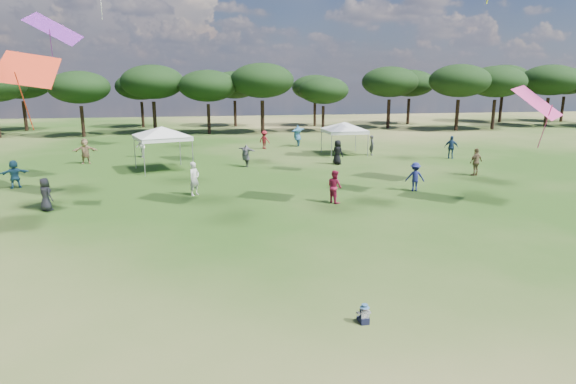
# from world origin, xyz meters

# --- Properties ---
(ground) EXTENTS (140.00, 140.00, 0.00)m
(ground) POSITION_xyz_m (0.00, 0.00, 0.00)
(ground) COLOR #294A16
(ground) RESTS_ON ground
(tree_line) EXTENTS (108.78, 17.63, 7.77)m
(tree_line) POSITION_xyz_m (2.39, 47.41, 5.42)
(tree_line) COLOR black
(tree_line) RESTS_ON ground
(tent_left) EXTENTS (6.27, 6.27, 3.18)m
(tent_left) POSITION_xyz_m (-5.90, 23.43, 2.76)
(tent_left) COLOR gray
(tent_left) RESTS_ON ground
(tent_right) EXTENTS (6.26, 6.26, 2.88)m
(tent_right) POSITION_xyz_m (7.76, 27.96, 2.45)
(tent_right) COLOR gray
(tent_right) RESTS_ON ground
(toddler) EXTENTS (0.33, 0.38, 0.51)m
(toddler) POSITION_xyz_m (0.46, 1.59, 0.23)
(toddler) COLOR black
(toddler) RESTS_ON ground
(festival_crowd) EXTENTS (30.03, 21.52, 1.88)m
(festival_crowd) POSITION_xyz_m (0.32, 24.56, 0.85)
(festival_crowd) COLOR #9B7854
(festival_crowd) RESTS_ON ground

